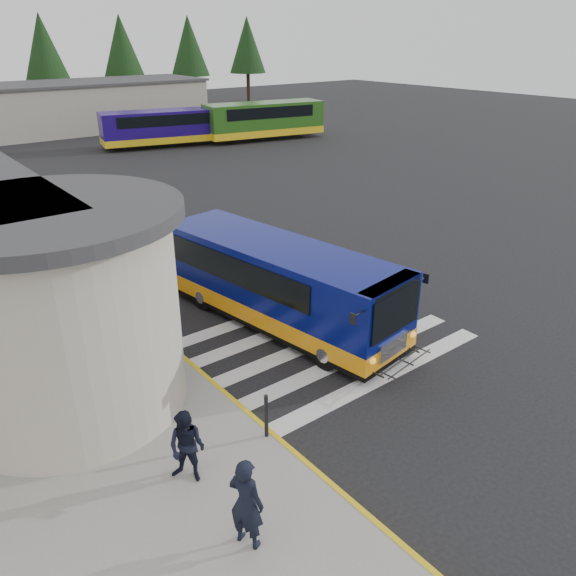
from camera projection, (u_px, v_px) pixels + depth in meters
ground at (312, 327)px, 17.14m from camera, size 140.00×140.00×0.00m
curb_strip at (133, 315)px, 17.69m from camera, size 0.12×34.00×0.16m
crosswalk at (317, 342)px, 16.28m from camera, size 8.00×5.35×0.01m
depot_building at (57, 108)px, 49.68m from camera, size 26.40×8.40×4.20m
tree_line at (25, 49)px, 53.62m from camera, size 58.40×4.40×10.00m
transit_bus at (279, 287)px, 16.93m from camera, size 3.97×9.21×2.53m
pedestrian_a at (246, 503)px, 9.37m from camera, size 0.65×0.77×1.79m
pedestrian_b at (187, 447)px, 10.80m from camera, size 0.92×0.96×1.56m
bollard at (266, 416)px, 12.07m from camera, size 0.09×0.09×1.07m
far_bus_a at (161, 126)px, 43.57m from camera, size 9.44×4.58×2.35m
far_bus_b at (264, 119)px, 46.39m from camera, size 10.26×4.50×2.56m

